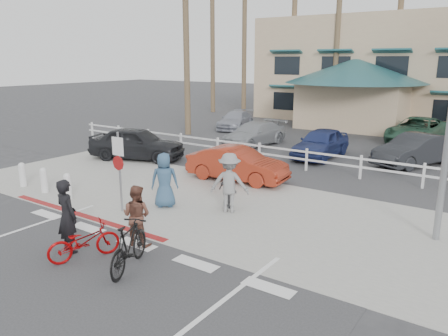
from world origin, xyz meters
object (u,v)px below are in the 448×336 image
Objects in this scene: sign_post at (120,168)px; car_white_sedan at (237,164)px; bike_red at (84,241)px; car_red_compact at (137,143)px; bike_black at (129,246)px.

sign_post is 0.70× the size of car_white_sedan.
car_red_compact reaches higher than bike_red.
sign_post is 4.25m from bike_black.
bike_black is 8.22m from car_white_sedan.
sign_post is 7.72m from car_red_compact.
car_white_sedan is (1.04, 5.26, -0.77)m from sign_post.
bike_red is 0.38× the size of car_red_compact.
car_red_compact is (-6.18, 0.47, 0.11)m from car_white_sedan.
bike_black is 11.83m from car_red_compact.
car_white_sedan is at bearing -60.16° from bike_red.
bike_red is 11.14m from car_red_compact.
bike_red is 0.42× the size of car_white_sedan.
bike_red is at bearing -57.43° from sign_post.
car_red_compact reaches higher than bike_black.
car_white_sedan reaches higher than bike_red.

